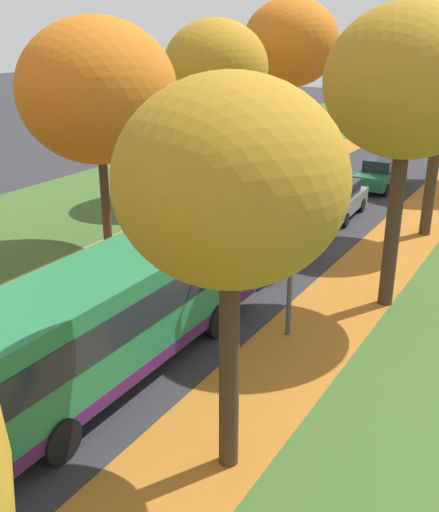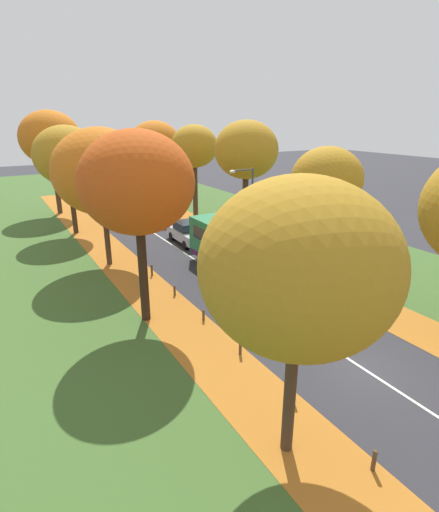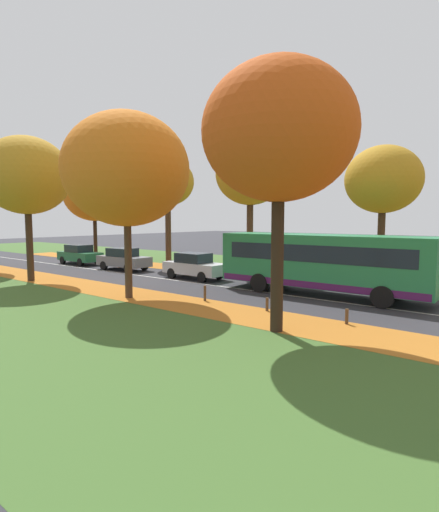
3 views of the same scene
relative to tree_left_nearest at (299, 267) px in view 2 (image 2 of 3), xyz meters
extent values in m
plane|color=#2D2D33|center=(5.08, 1.55, -5.70)|extent=(160.00, 160.00, 0.00)
cube|color=#3D6028|center=(-4.12, 21.55, -5.69)|extent=(12.00, 90.00, 0.01)
cube|color=#B26B23|center=(0.48, 15.55, -5.69)|extent=(2.80, 60.00, 0.00)
cube|color=#3D6028|center=(14.28, 21.55, -5.69)|extent=(12.00, 90.00, 0.01)
cube|color=#B26B23|center=(9.68, 15.55, -5.69)|extent=(2.80, 60.00, 0.00)
cube|color=silver|center=(5.08, 21.55, -5.69)|extent=(0.12, 80.00, 0.01)
cylinder|color=#422D1E|center=(0.00, 0.00, -3.79)|extent=(0.34, 0.34, 3.82)
ellipsoid|color=#B27F1E|center=(0.00, 0.00, 0.01)|extent=(5.05, 5.05, 4.54)
cylinder|color=black|center=(-0.76, 9.60, -3.37)|extent=(0.42, 0.42, 4.66)
ellipsoid|color=#C64C14|center=(-0.76, 9.60, 0.84)|extent=(4.99, 4.99, 4.49)
cylinder|color=#422D1E|center=(-0.17, 18.00, -3.78)|extent=(0.34, 0.34, 3.83)
ellipsoid|color=orange|center=(-0.17, 18.00, 0.33)|extent=(5.85, 5.85, 5.27)
cylinder|color=#382619|center=(-0.51, 26.81, -3.50)|extent=(0.40, 0.40, 4.40)
ellipsoid|color=#B27F1E|center=(-0.51, 26.81, 0.62)|extent=(5.11, 5.11, 4.60)
cylinder|color=#422D1E|center=(-0.38, 35.07, -3.12)|extent=(0.46, 0.46, 5.15)
ellipsoid|color=orange|center=(-0.38, 35.07, 1.57)|extent=(5.64, 5.64, 5.08)
cylinder|color=#422D1E|center=(10.32, 9.56, -3.52)|extent=(0.39, 0.39, 4.35)
ellipsoid|color=#B27F1E|center=(10.32, 9.56, 0.17)|extent=(4.03, 4.03, 3.63)
cylinder|color=#422D1E|center=(10.86, 18.54, -3.17)|extent=(0.45, 0.45, 5.05)
ellipsoid|color=#B27F1E|center=(10.86, 18.54, 1.15)|extent=(4.79, 4.79, 4.31)
cylinder|color=#422D1E|center=(10.32, 26.04, -3.14)|extent=(0.46, 0.46, 5.11)
ellipsoid|color=#B27F1E|center=(10.32, 26.04, 0.98)|extent=(4.18, 4.18, 3.76)
cylinder|color=black|center=(10.72, 36.54, -3.71)|extent=(0.36, 0.36, 3.98)
ellipsoid|color=orange|center=(10.72, 36.54, 0.47)|extent=(5.83, 5.83, 5.24)
cylinder|color=#4C3823|center=(1.55, -1.83, -5.36)|extent=(0.12, 0.12, 0.68)
cylinder|color=#4C3823|center=(1.49, 1.47, -5.34)|extent=(0.12, 0.12, 0.72)
cylinder|color=#4C3823|center=(1.50, 4.77, -5.33)|extent=(0.12, 0.12, 0.73)
cylinder|color=#4C3823|center=(1.55, 8.07, -5.42)|extent=(0.12, 0.12, 0.56)
cylinder|color=#4C3823|center=(1.53, 11.37, -5.42)|extent=(0.12, 0.12, 0.56)
cylinder|color=#4C3823|center=(1.51, 14.67, -5.34)|extent=(0.12, 0.12, 0.71)
cylinder|color=#47474C|center=(9.08, 15.06, -2.70)|extent=(0.14, 0.14, 6.00)
cylinder|color=#47474C|center=(8.28, 15.06, 0.20)|extent=(1.60, 0.10, 0.10)
ellipsoid|color=silver|center=(7.48, 15.06, 0.15)|extent=(0.44, 0.28, 0.20)
cube|color=#237A47|center=(6.16, 11.08, -3.97)|extent=(2.54, 10.41, 2.50)
cube|color=#19232D|center=(6.18, 5.94, -3.62)|extent=(2.30, 0.11, 1.30)
cube|color=#19232D|center=(6.16, 11.08, -3.57)|extent=(2.58, 9.16, 0.80)
cube|color=#4C1951|center=(6.16, 11.08, -5.04)|extent=(2.56, 10.20, 0.32)
cube|color=yellow|center=(6.18, 5.92, -2.90)|extent=(1.75, 0.09, 0.28)
cylinder|color=black|center=(7.36, 7.86, -5.22)|extent=(0.30, 0.96, 0.96)
cylinder|color=black|center=(4.98, 7.85, -5.22)|extent=(0.30, 0.96, 0.96)
cylinder|color=black|center=(7.34, 13.94, -5.22)|extent=(0.30, 0.96, 0.96)
cylinder|color=black|center=(4.96, 13.93, -5.22)|extent=(0.30, 0.96, 0.96)
cube|color=#B7BABF|center=(6.31, 19.57, -5.03)|extent=(1.79, 4.24, 0.70)
cube|color=#19232D|center=(6.32, 19.72, -4.38)|extent=(1.49, 2.05, 0.60)
cylinder|color=black|center=(7.07, 18.25, -5.38)|extent=(0.23, 0.64, 0.64)
cylinder|color=black|center=(5.50, 18.29, -5.38)|extent=(0.23, 0.64, 0.64)
cylinder|color=black|center=(7.12, 20.85, -5.38)|extent=(0.23, 0.64, 0.64)
cylinder|color=black|center=(5.56, 20.89, -5.38)|extent=(0.23, 0.64, 0.64)
cube|color=slate|center=(6.23, 26.50, -5.03)|extent=(1.90, 4.28, 0.70)
cube|color=#19232D|center=(6.22, 26.65, -4.38)|extent=(1.54, 2.08, 0.60)
cylinder|color=black|center=(7.08, 25.24, -5.38)|extent=(0.25, 0.65, 0.64)
cylinder|color=black|center=(5.51, 25.16, -5.38)|extent=(0.25, 0.65, 0.64)
cylinder|color=black|center=(6.95, 27.84, -5.38)|extent=(0.25, 0.65, 0.64)
cylinder|color=black|center=(5.39, 27.76, -5.38)|extent=(0.25, 0.65, 0.64)
cube|color=#1E6038|center=(6.37, 32.40, -5.03)|extent=(1.73, 4.21, 0.70)
cube|color=#19232D|center=(6.37, 32.55, -4.38)|extent=(1.46, 2.02, 0.60)
cylinder|color=black|center=(7.14, 31.10, -5.38)|extent=(0.22, 0.64, 0.64)
cylinder|color=black|center=(5.58, 31.11, -5.38)|extent=(0.22, 0.64, 0.64)
cylinder|color=black|center=(7.16, 33.70, -5.38)|extent=(0.22, 0.64, 0.64)
cylinder|color=black|center=(5.60, 33.71, -5.38)|extent=(0.22, 0.64, 0.64)
camera|label=1|loc=(15.24, 1.03, 2.66)|focal=42.00mm
camera|label=2|loc=(-6.34, -6.97, 3.54)|focal=28.00mm
camera|label=3|loc=(-12.19, 2.98, -1.95)|focal=28.00mm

